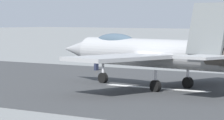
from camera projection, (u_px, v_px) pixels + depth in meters
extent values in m
plane|color=slate|center=(162.00, 89.00, 45.25)|extent=(400.00, 400.00, 0.00)
cube|color=#363739|center=(162.00, 89.00, 45.25)|extent=(240.00, 26.00, 0.02)
cube|color=white|center=(157.00, 88.00, 45.49)|extent=(8.00, 0.70, 0.00)
cylinder|color=#97989A|center=(152.00, 53.00, 45.54)|extent=(12.42, 3.60, 1.89)
cone|color=#97989A|center=(77.00, 49.00, 50.95)|extent=(3.03, 1.99, 1.61)
ellipsoid|color=#3F5160|center=(115.00, 41.00, 47.97)|extent=(3.72, 1.60, 1.10)
cylinder|color=#47423D|center=(224.00, 57.00, 40.65)|extent=(2.33, 1.40, 1.10)
cube|color=#97989A|center=(118.00, 58.00, 41.94)|extent=(4.27, 6.85, 0.24)
cube|color=#97989A|center=(203.00, 53.00, 47.73)|extent=(4.27, 6.85, 0.24)
cube|color=#97989A|center=(204.00, 57.00, 39.36)|extent=(2.77, 3.11, 0.16)
cube|color=slate|center=(207.00, 29.00, 40.98)|extent=(2.71, 1.30, 3.14)
cylinder|color=silver|center=(103.00, 73.00, 49.02)|extent=(0.18, 0.18, 1.40)
cylinder|color=black|center=(103.00, 78.00, 49.04)|extent=(0.79, 0.40, 0.76)
cylinder|color=silver|center=(155.00, 81.00, 43.24)|extent=(0.18, 0.18, 1.40)
cylinder|color=black|center=(155.00, 86.00, 43.26)|extent=(0.79, 0.40, 0.76)
cylinder|color=silver|center=(188.00, 78.00, 45.47)|extent=(0.18, 0.18, 1.40)
cylinder|color=black|center=(188.00, 83.00, 45.49)|extent=(0.79, 0.40, 0.76)
cube|color=#1E2338|center=(96.00, 66.00, 60.61)|extent=(0.24, 0.36, 0.87)
cube|color=orange|center=(96.00, 58.00, 60.57)|extent=(0.37, 0.49, 0.59)
sphere|color=tan|center=(96.00, 53.00, 60.54)|extent=(0.22, 0.22, 0.22)
cylinder|color=orange|center=(99.00, 59.00, 60.76)|extent=(0.10, 0.10, 0.55)
cylinder|color=orange|center=(94.00, 59.00, 60.38)|extent=(0.10, 0.10, 0.55)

